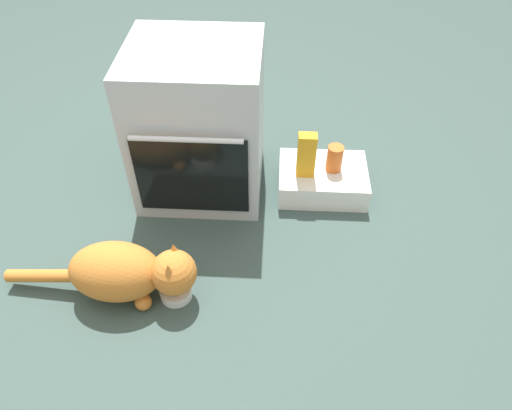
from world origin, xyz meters
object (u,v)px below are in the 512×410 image
(pantry_cabinet, at_px, (322,179))
(juice_carton, at_px, (306,155))
(cat, at_px, (127,272))
(food_bowl, at_px, (176,291))
(sauce_jar, at_px, (335,158))
(oven, at_px, (198,123))

(pantry_cabinet, xyz_separation_m, juice_carton, (-0.10, -0.04, 0.19))
(pantry_cabinet, distance_m, cat, 1.11)
(cat, bearing_deg, juice_carton, 43.39)
(pantry_cabinet, height_order, cat, cat)
(pantry_cabinet, distance_m, food_bowl, 0.97)
(food_bowl, relative_size, sauce_jar, 0.99)
(food_bowl, bearing_deg, sauce_jar, 45.72)
(oven, distance_m, juice_carton, 0.55)
(oven, height_order, food_bowl, oven)
(oven, distance_m, cat, 0.80)
(oven, relative_size, sauce_jar, 5.46)
(food_bowl, distance_m, juice_carton, 0.90)
(juice_carton, bearing_deg, oven, 173.46)
(oven, height_order, pantry_cabinet, oven)
(cat, distance_m, sauce_jar, 1.15)
(oven, xyz_separation_m, cat, (-0.22, -0.73, -0.24))
(sauce_jar, bearing_deg, oven, 178.66)
(oven, distance_m, sauce_jar, 0.70)
(food_bowl, relative_size, juice_carton, 0.58)
(food_bowl, relative_size, cat, 0.16)
(cat, relative_size, juice_carton, 3.49)
(oven, xyz_separation_m, sauce_jar, (0.68, -0.02, -0.18))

